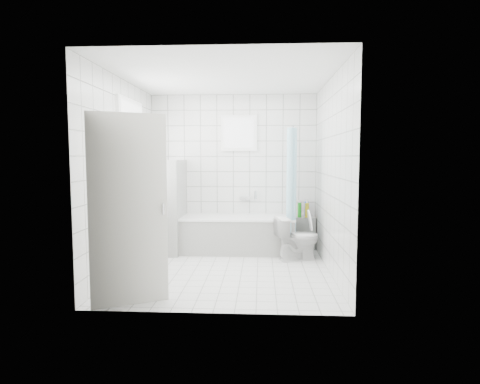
{
  "coord_description": "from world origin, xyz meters",
  "views": [
    {
      "loc": [
        0.48,
        -5.34,
        1.55
      ],
      "look_at": [
        0.17,
        0.35,
        1.05
      ],
      "focal_mm": 30.0,
      "sensor_mm": 36.0,
      "label": 1
    }
  ],
  "objects": [
    {
      "name": "ground",
      "position": [
        0.0,
        0.0,
        0.0
      ],
      "size": [
        3.0,
        3.0,
        0.0
      ],
      "primitive_type": "plane",
      "color": "white",
      "rests_on": "ground"
    },
    {
      "name": "shower_curtain",
      "position": [
        0.95,
        0.97,
        1.1
      ],
      "size": [
        0.14,
        0.48,
        1.78
      ],
      "primitive_type": null,
      "color": "#45AECA",
      "rests_on": "curtain_rod"
    },
    {
      "name": "curtain_rod",
      "position": [
        0.95,
        1.1,
        2.0
      ],
      "size": [
        0.02,
        0.8,
        0.02
      ],
      "primitive_type": "cylinder",
      "rotation": [
        1.57,
        0.0,
        0.0
      ],
      "color": "silver",
      "rests_on": "wall_back"
    },
    {
      "name": "tub_faucet",
      "position": [
        0.2,
        1.46,
        0.85
      ],
      "size": [
        0.18,
        0.06,
        0.06
      ],
      "primitive_type": "cube",
      "color": "silver",
      "rests_on": "wall_back"
    },
    {
      "name": "bathtub",
      "position": [
        0.1,
        1.12,
        0.29
      ],
      "size": [
        1.83,
        0.77,
        0.58
      ],
      "color": "white",
      "rests_on": "ground"
    },
    {
      "name": "door",
      "position": [
        -0.89,
        -1.3,
        1.0
      ],
      "size": [
        0.73,
        0.4,
        2.0
      ],
      "primitive_type": "cube",
      "rotation": [
        0.0,
        0.0,
        -1.1
      ],
      "color": "silver",
      "rests_on": "ground"
    },
    {
      "name": "sill_bottles",
      "position": [
        -1.3,
        0.4,
        1.03
      ],
      "size": [
        0.15,
        0.62,
        0.3
      ],
      "color": "#2DACCC",
      "rests_on": "window_sill"
    },
    {
      "name": "tiled_ledge",
      "position": [
        1.18,
        1.38,
        0.28
      ],
      "size": [
        0.4,
        0.24,
        0.55
      ],
      "primitive_type": "cube",
      "color": "white",
      "rests_on": "ground"
    },
    {
      "name": "window_left",
      "position": [
        -1.35,
        0.3,
        1.6
      ],
      "size": [
        0.01,
        0.9,
        1.4
      ],
      "primitive_type": "cube",
      "color": "white",
      "rests_on": "wall_left"
    },
    {
      "name": "wall_right",
      "position": [
        1.4,
        0.0,
        1.3
      ],
      "size": [
        0.02,
        3.0,
        2.6
      ],
      "primitive_type": "cube",
      "color": "white",
      "rests_on": "ground"
    },
    {
      "name": "wall_front",
      "position": [
        0.0,
        -1.5,
        1.3
      ],
      "size": [
        2.8,
        0.02,
        2.6
      ],
      "primitive_type": "cube",
      "color": "white",
      "rests_on": "ground"
    },
    {
      "name": "window_back",
      "position": [
        0.1,
        1.46,
        1.95
      ],
      "size": [
        0.5,
        0.01,
        0.5
      ],
      "primitive_type": "cube",
      "color": "white",
      "rests_on": "wall_back"
    },
    {
      "name": "ledge_bottles",
      "position": [
        1.18,
        1.35,
        0.67
      ],
      "size": [
        0.19,
        0.19,
        0.25
      ],
      "color": "#19961A",
      "rests_on": "tiled_ledge"
    },
    {
      "name": "wall_left",
      "position": [
        -1.4,
        0.0,
        1.3
      ],
      "size": [
        0.02,
        3.0,
        2.6
      ],
      "primitive_type": "cube",
      "color": "white",
      "rests_on": "ground"
    },
    {
      "name": "ceiling",
      "position": [
        0.0,
        0.0,
        2.6
      ],
      "size": [
        3.0,
        3.0,
        0.0
      ],
      "primitive_type": "plane",
      "rotation": [
        3.14,
        0.0,
        0.0
      ],
      "color": "white",
      "rests_on": "ground"
    },
    {
      "name": "window_sill",
      "position": [
        -1.31,
        0.3,
        0.86
      ],
      "size": [
        0.18,
        1.02,
        0.08
      ],
      "primitive_type": "cube",
      "color": "white",
      "rests_on": "wall_left"
    },
    {
      "name": "wall_back",
      "position": [
        0.0,
        1.5,
        1.3
      ],
      "size": [
        2.8,
        0.02,
        2.6
      ],
      "primitive_type": "cube",
      "color": "white",
      "rests_on": "ground"
    },
    {
      "name": "partition_wall",
      "position": [
        -0.88,
        1.07,
        0.75
      ],
      "size": [
        0.15,
        0.85,
        1.5
      ],
      "primitive_type": "cube",
      "color": "white",
      "rests_on": "ground"
    },
    {
      "name": "toilet",
      "position": [
        1.03,
        0.65,
        0.33
      ],
      "size": [
        0.73,
        0.55,
        0.67
      ],
      "primitive_type": "imported",
      "rotation": [
        0.0,
        0.0,
        1.88
      ],
      "color": "white",
      "rests_on": "ground"
    }
  ]
}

